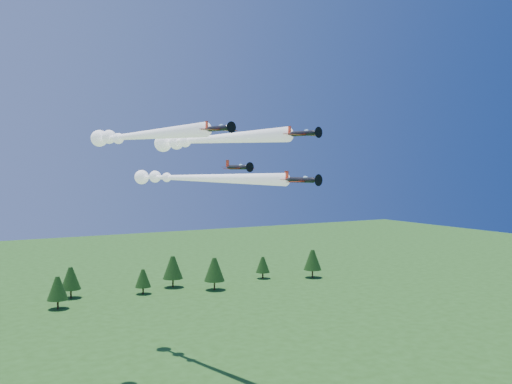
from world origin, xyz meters
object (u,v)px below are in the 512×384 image
plane_left (136,136)px  plane_slot (238,167)px  plane_right (194,178)px  plane_lead (206,139)px

plane_left → plane_slot: (15.37, -14.78, -6.29)m
plane_left → plane_slot: size_ratio=6.45×
plane_right → plane_lead: bearing=-121.0°
plane_slot → plane_right: bearing=74.9°
plane_lead → plane_right: (6.29, 20.77, -7.81)m
plane_lead → plane_right: bearing=60.1°
plane_right → plane_slot: size_ratio=8.03×
plane_right → plane_left: bearing=-161.5°
plane_lead → plane_left: size_ratio=0.93×
plane_left → plane_right: size_ratio=0.80×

